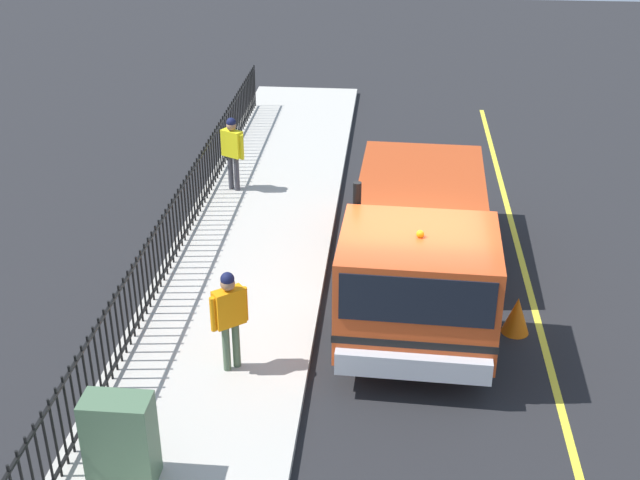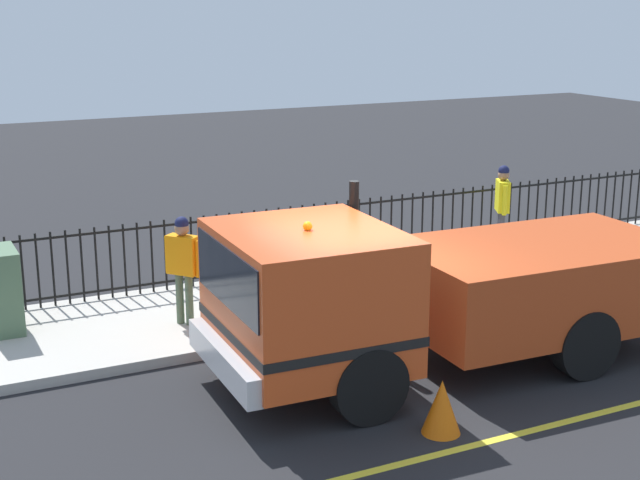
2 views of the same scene
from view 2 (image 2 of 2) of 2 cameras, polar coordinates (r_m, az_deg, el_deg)
The scene contains 9 objects.
ground_plane at distance 12.40m, azimuth 2.70°, elevation -8.47°, with size 58.80×58.80×0.00m, color #232326.
sidewalk_slab at distance 14.89m, azimuth -2.92°, elevation -4.11°, with size 3.12×26.73×0.15m, color #B7B2A8.
lane_marking at distance 10.62m, azimuth 8.93°, elevation -12.81°, with size 0.12×24.06×0.01m, color yellow.
work_truck at distance 12.14m, azimuth 6.28°, elevation -3.00°, with size 2.63×6.85×2.50m.
worker_standing at distance 13.67m, azimuth -8.61°, elevation -1.18°, with size 0.51×0.46×1.67m.
pedestrian_distant at distance 17.88m, azimuth 11.40°, elevation 2.54°, with size 0.57×0.42×1.71m.
iron_fence at distance 15.89m, azimuth -4.89°, elevation -0.32°, with size 0.04×22.75×1.23m.
utility_cabinet at distance 14.16m, azimuth -19.36°, elevation -2.99°, with size 0.86×0.47×1.25m, color #4C6B4C.
traffic_cone at distance 10.80m, azimuth 7.64°, elevation -10.35°, with size 0.46×0.46×0.66m, color orange.
Camera 2 is at (-9.95, 5.56, 4.89)m, focal length 50.90 mm.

